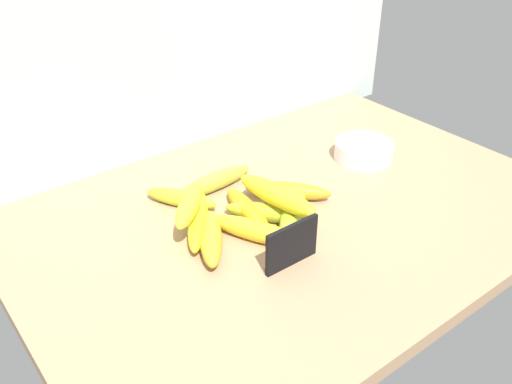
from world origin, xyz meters
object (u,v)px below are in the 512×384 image
(chalkboard_sign, at_px, (291,246))
(banana_1, at_px, (212,239))
(banana_7, at_px, (293,211))
(banana_10, at_px, (277,195))
(banana_4, at_px, (215,181))
(banana_2, at_px, (288,191))
(banana_0, at_px, (256,231))
(banana_3, at_px, (248,210))
(banana_6, at_px, (181,198))
(banana_8, at_px, (270,213))
(banana_9, at_px, (190,205))
(fruit_bowl, at_px, (364,151))
(banana_5, at_px, (198,220))

(chalkboard_sign, relative_size, banana_1, 0.66)
(banana_7, bearing_deg, banana_10, 147.09)
(banana_4, height_order, banana_10, banana_10)
(banana_2, bearing_deg, chalkboard_sign, -128.73)
(banana_0, xyz_separation_m, banana_3, (0.03, 0.07, -0.00))
(banana_2, distance_m, banana_6, 0.22)
(banana_8, bearing_deg, banana_9, 153.80)
(fruit_bowl, bearing_deg, banana_3, -175.13)
(banana_0, relative_size, banana_7, 0.99)
(chalkboard_sign, relative_size, banana_9, 0.73)
(banana_3, relative_size, banana_10, 0.85)
(banana_0, bearing_deg, banana_10, 20.72)
(banana_4, bearing_deg, banana_8, -83.26)
(fruit_bowl, relative_size, banana_6, 0.87)
(banana_6, relative_size, banana_9, 1.03)
(banana_1, bearing_deg, banana_10, -1.15)
(fruit_bowl, relative_size, banana_10, 0.70)
(banana_9, bearing_deg, banana_7, -27.79)
(banana_3, relative_size, banana_9, 1.10)
(banana_1, xyz_separation_m, banana_5, (0.01, 0.07, -0.00))
(banana_1, relative_size, banana_10, 0.86)
(banana_0, bearing_deg, banana_1, 159.55)
(chalkboard_sign, height_order, banana_3, chalkboard_sign)
(banana_5, xyz_separation_m, banana_10, (0.14, -0.07, 0.04))
(banana_10, bearing_deg, banana_1, 178.85)
(banana_4, distance_m, banana_10, 0.18)
(banana_2, bearing_deg, banana_10, -145.01)
(fruit_bowl, height_order, banana_4, fruit_bowl)
(banana_10, bearing_deg, banana_9, 153.18)
(banana_1, bearing_deg, fruit_bowl, 8.49)
(banana_3, bearing_deg, banana_7, -42.61)
(banana_1, distance_m, banana_2, 0.22)
(banana_0, distance_m, banana_2, 0.16)
(banana_1, xyz_separation_m, banana_3, (0.11, 0.04, -0.00))
(banana_6, bearing_deg, banana_1, -100.53)
(banana_4, xyz_separation_m, banana_6, (-0.09, -0.01, -0.00))
(banana_2, relative_size, banana_7, 0.92)
(fruit_bowl, height_order, banana_2, fruit_bowl)
(banana_8, bearing_deg, banana_5, 153.27)
(banana_1, xyz_separation_m, banana_4, (0.12, 0.17, -0.00))
(fruit_bowl, distance_m, banana_1, 0.48)
(banana_2, distance_m, banana_9, 0.22)
(banana_0, bearing_deg, banana_5, 124.14)
(banana_4, relative_size, banana_7, 0.96)
(banana_4, xyz_separation_m, banana_10, (0.03, -0.17, 0.04))
(banana_8, bearing_deg, banana_2, 27.01)
(banana_2, xyz_separation_m, banana_6, (-0.19, 0.11, -0.00))
(banana_7, distance_m, banana_8, 0.05)
(fruit_bowl, height_order, banana_10, banana_10)
(banana_8, height_order, banana_10, banana_10)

